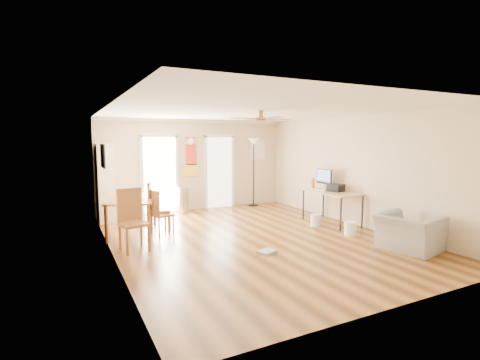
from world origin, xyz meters
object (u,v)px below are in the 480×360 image
dining_chair_right_b (162,212)px  dining_chair_near (134,221)px  bookshelf (105,183)px  trash_can (183,200)px  printer (336,188)px  wastebasket_b (350,229)px  torchiere_lamp (254,172)px  computer_desk (331,207)px  dining_chair_right_a (160,207)px  armchair (409,233)px  dining_table (133,215)px  wastebasket_a (316,220)px

dining_chair_right_b → dining_chair_near: size_ratio=0.85×
bookshelf → trash_can: bookshelf is taller
printer → wastebasket_b: bearing=-127.0°
torchiere_lamp → wastebasket_b: size_ratio=7.17×
dining_chair_near → torchiere_lamp: 5.14m
computer_desk → wastebasket_b: 1.15m
dining_chair_right_a → dining_chair_near: 1.36m
bookshelf → dining_chair_right_a: 1.97m
trash_can → dining_chair_right_a: bearing=-121.3°
armchair → dining_chair_near: bearing=53.1°
trash_can → printer: size_ratio=2.09×
trash_can → printer: (2.94, -2.87, 0.50)m
computer_desk → printer: 0.49m
trash_can → computer_desk: (2.83, -2.86, 0.03)m
dining_table → torchiere_lamp: torchiere_lamp is taller
dining_chair_near → torchiere_lamp: torchiere_lamp is taller
printer → dining_chair_near: bearing=169.3°
dining_chair_right_b → dining_chair_near: 1.21m
torchiere_lamp → wastebasket_a: size_ratio=7.48×
armchair → wastebasket_b: bearing=-1.9°
computer_desk → printer: printer is taller
dining_chair_right_a → trash_can: dining_chair_right_a is taller
dining_table → dining_chair_right_a: bearing=-18.9°
dining_chair_near → wastebasket_b: dining_chair_near is taller
torchiere_lamp → bookshelf: bearing=-177.3°
bookshelf → torchiere_lamp: (4.32, 0.20, 0.07)m
dining_chair_right_a → dining_table: bearing=89.5°
printer → wastebasket_a: bearing=173.2°
dining_chair_near → printer: dining_chair_near is taller
wastebasket_a → wastebasket_b: wastebasket_b is taller
dining_table → dining_chair_right_b: size_ratio=1.62×
dining_chair_near → trash_can: 3.50m
wastebasket_b → dining_table: bearing=151.0°
dining_table → printer: bearing=-15.0°
printer → armchair: size_ratio=0.34×
dining_chair_near → armchair: size_ratio=1.10×
printer → wastebasket_b: size_ratio=1.20×
dining_chair_right_a → dining_chair_near: dining_chair_near is taller
dining_chair_near → torchiere_lamp: (4.14, 3.01, 0.47)m
dining_chair_right_a → wastebasket_b: (3.56, -2.09, -0.41)m
dining_chair_near → wastebasket_a: bearing=-8.9°
wastebasket_a → wastebasket_b: (0.14, -0.99, 0.01)m
trash_can → wastebasket_b: bearing=-58.0°
wastebasket_a → trash_can: bearing=128.2°
dining_table → trash_can: size_ratio=2.15×
dining_chair_near → bookshelf: bearing=84.4°
printer → wastebasket_b: (-0.49, -1.04, -0.72)m
dining_chair_near → wastebasket_a: 4.19m
torchiere_lamp → wastebasket_b: bearing=-87.5°
computer_desk → wastebasket_a: size_ratio=5.24×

